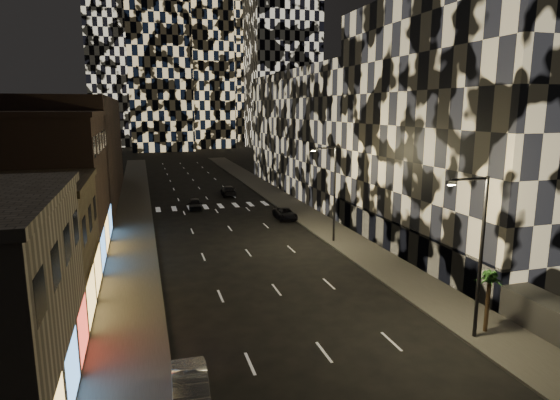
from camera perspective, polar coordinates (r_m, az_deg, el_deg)
sidewalk_left at (r=61.36m, az=-17.44°, el=-1.22°), size 4.00×120.00×0.15m
sidewalk_right at (r=64.13m, az=0.70°, el=-0.18°), size 4.00×120.00×0.15m
curb_left at (r=61.35m, az=-15.48°, el=-1.11°), size 0.20×120.00×0.15m
curb_right at (r=63.55m, az=-1.11°, el=-0.29°), size 0.20×120.00×0.15m
retail_tan at (r=33.28m, az=-30.53°, el=-5.51°), size 10.00×10.00×8.00m
retail_brown at (r=44.83m, az=-27.07°, el=1.38°), size 10.00×15.00×12.00m
retail_filler_left at (r=70.76m, az=-23.38°, el=5.64°), size 10.00×40.00×14.00m
midrise_right at (r=44.93m, az=23.36°, el=8.13°), size 16.00×25.00×22.00m
midrise_base at (r=41.93m, az=14.21°, el=-4.64°), size 0.60×25.00×3.00m
midrise_filler_right at (r=73.02m, az=6.65°, el=8.18°), size 16.00×40.00×18.00m
streetlight_near at (r=27.30m, az=22.98°, el=-5.27°), size 2.55×0.25×9.00m
streetlight_far at (r=44.13m, az=6.39°, el=1.54°), size 2.55×0.25×9.00m
car_silver_parked at (r=22.06m, az=-10.85°, el=-21.78°), size 1.71×4.46×1.45m
car_dark_midlane at (r=60.49m, az=-10.32°, el=-0.48°), size 1.93×4.07×1.35m
car_dark_oncoming at (r=69.55m, az=-6.32°, el=1.17°), size 2.30×4.97×1.40m
car_dark_rightlane at (r=54.31m, az=0.63°, el=-1.66°), size 2.23×4.61×1.26m
palm_tree at (r=28.99m, az=24.17°, el=-9.11°), size 1.82×1.81×3.57m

